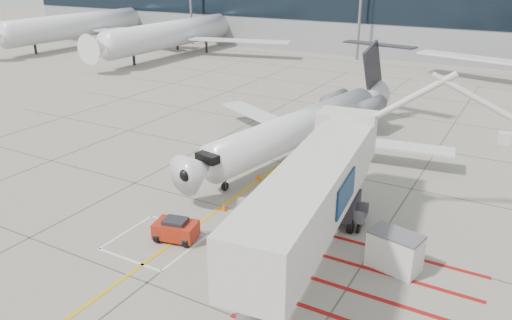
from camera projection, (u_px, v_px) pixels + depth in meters
The scene contains 10 objects.
ground_plane at pixel (199, 242), 25.69m from camera, with size 260.00×260.00×0.00m, color gray.
regional_jet at pixel (285, 115), 34.76m from camera, with size 21.30×26.86×7.04m, color silver, non-canonical shape.
jet_bridge at pixel (308, 207), 21.50m from camera, with size 8.56×18.06×7.23m, color silver, non-canonical shape.
pushback_tug at pixel (176, 229), 25.73m from camera, with size 2.16×1.35×1.26m, color #A92210, non-canonical shape.
baggage_cart at pixel (346, 214), 27.13m from camera, with size 2.15×1.36×1.36m, color #5D5E63, non-canonical shape.
ground_power_unit at pixel (395, 251), 23.21m from camera, with size 2.35×1.37×1.86m, color silver, non-canonical shape.
cone_nose at pixel (224, 207), 28.90m from camera, with size 0.34×0.34×0.47m, color #DF560B.
cone_side at pixel (258, 176), 33.02m from camera, with size 0.35×0.35×0.49m, color orange.
bg_aircraft_a at pixel (90, 8), 86.15m from camera, with size 36.21×40.23×12.07m, color silver, non-canonical shape.
bg_aircraft_b at pixel (183, 15), 77.07m from camera, with size 34.79×38.66×11.60m, color silver, non-canonical shape.
Camera 1 is at (13.56, -17.96, 13.45)m, focal length 35.00 mm.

